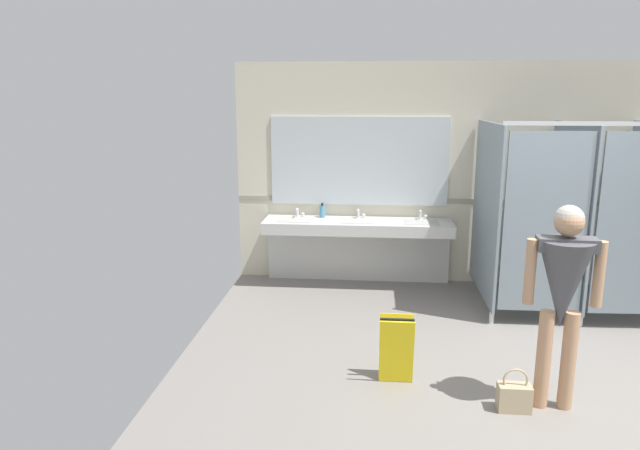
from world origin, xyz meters
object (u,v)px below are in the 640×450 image
person_standing (563,284)px  wet_floor_sign (396,349)px  handbag (514,396)px  soap_dispenser (322,211)px

person_standing → wet_floor_sign: person_standing is taller
handbag → soap_dispenser: size_ratio=1.85×
person_standing → soap_dispenser: bearing=124.8°
person_standing → wet_floor_sign: bearing=166.6°
person_standing → wet_floor_sign: 1.40m
handbag → soap_dispenser: 3.57m
wet_floor_sign → person_standing: bearing=-13.4°
soap_dispenser → handbag: bearing=-60.2°
handbag → wet_floor_sign: size_ratio=0.60×
person_standing → wet_floor_sign: (-1.18, 0.28, -0.69)m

